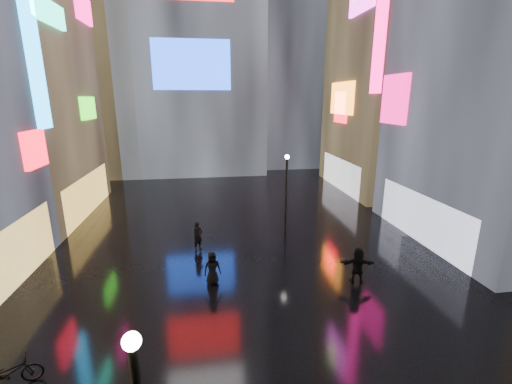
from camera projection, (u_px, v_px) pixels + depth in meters
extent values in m
plane|color=black|center=(238.00, 233.00, 22.73)|extent=(140.00, 140.00, 0.00)
cube|color=#FFC659|center=(0.00, 267.00, 15.03)|extent=(0.20, 10.00, 3.00)
cube|color=red|center=(35.00, 149.00, 17.98)|extent=(0.25, 2.24, 1.94)
cube|color=#1391EE|center=(33.00, 53.00, 18.27)|extent=(0.25, 1.40, 8.00)
cube|color=#FFC659|center=(88.00, 194.00, 26.47)|extent=(0.20, 10.00, 3.00)
cube|color=#33D617|center=(88.00, 108.00, 26.55)|extent=(0.25, 3.00, 1.71)
cube|color=#17E2AA|center=(47.00, 11.00, 20.07)|extent=(0.25, 4.84, 1.37)
cube|color=#EE0B6C|center=(83.00, 9.00, 26.39)|extent=(0.25, 3.32, 1.94)
cube|color=white|center=(422.00, 218.00, 21.06)|extent=(0.20, 9.00, 3.00)
cube|color=#EE0B6C|center=(395.00, 99.00, 23.08)|extent=(0.25, 2.99, 3.26)
cube|color=#EE0B6C|center=(381.00, 21.00, 24.39)|extent=(0.25, 1.40, 10.00)
cube|color=black|center=(402.00, 37.00, 30.85)|extent=(10.00, 12.00, 28.00)
cube|color=white|center=(341.00, 174.00, 33.46)|extent=(0.20, 9.00, 3.00)
cube|color=orange|center=(342.00, 98.00, 31.84)|extent=(0.25, 4.92, 2.91)
cube|color=red|center=(341.00, 107.00, 32.16)|extent=(0.25, 2.63, 2.87)
cube|color=#194CFF|center=(192.00, 65.00, 35.25)|extent=(8.00, 0.20, 5.00)
cube|color=black|center=(286.00, 32.00, 44.32)|extent=(12.00, 12.00, 34.00)
cube|color=black|center=(93.00, 58.00, 38.28)|extent=(10.00, 10.00, 26.00)
sphere|color=white|center=(132.00, 341.00, 5.23)|extent=(0.30, 0.30, 0.30)
cylinder|color=black|center=(286.00, 195.00, 22.43)|extent=(0.16, 0.16, 5.00)
sphere|color=white|center=(287.00, 157.00, 21.76)|extent=(0.30, 0.30, 0.30)
imported|color=black|center=(212.00, 268.00, 16.30)|extent=(0.88, 0.65, 1.64)
imported|color=black|center=(358.00, 265.00, 16.46)|extent=(1.72, 0.84, 1.77)
imported|color=black|center=(198.00, 236.00, 19.95)|extent=(0.76, 0.72, 1.74)
imported|color=black|center=(211.00, 245.00, 15.98)|extent=(1.23, 1.24, 0.82)
imported|color=black|center=(8.00, 373.00, 10.48)|extent=(2.00, 1.15, 1.00)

